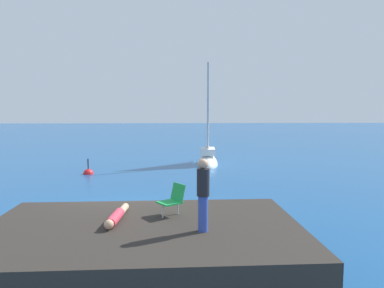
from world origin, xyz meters
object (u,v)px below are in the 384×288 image
beach_chair (173,198)px  marker_buoy (88,174)px  sailboat_near (208,158)px  person_standing (203,193)px  person_sunbather (117,216)px

beach_chair → marker_buoy: (-4.78, 10.81, -1.32)m
sailboat_near → beach_chair: sailboat_near is taller
person_standing → sailboat_near: bearing=-167.3°
person_sunbather → marker_buoy: size_ratio=1.56×
sailboat_near → person_standing: 15.28m
beach_chair → person_sunbather: bearing=-18.4°
person_sunbather → beach_chair: (1.37, 0.40, 0.33)m
sailboat_near → person_standing: sailboat_near is taller
person_sunbather → beach_chair: beach_chair is taller
person_standing → beach_chair: (-0.66, 1.22, -0.42)m
sailboat_near → person_sunbather: size_ratio=4.06×
sailboat_near → marker_buoy: sailboat_near is taller
sailboat_near → person_sunbather: sailboat_near is taller
person_standing → marker_buoy: size_ratio=1.43×
sailboat_near → person_standing: size_ratio=4.41×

